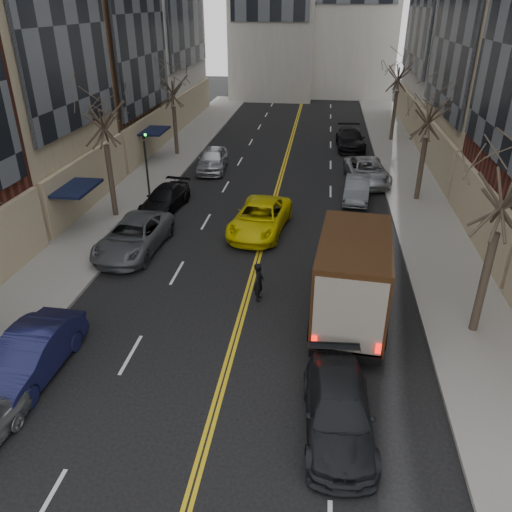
{
  "coord_description": "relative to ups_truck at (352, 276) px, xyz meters",
  "views": [
    {
      "loc": [
        2.76,
        -5.37,
        11.15
      ],
      "look_at": [
        0.45,
        11.91,
        2.2
      ],
      "focal_mm": 35.0,
      "sensor_mm": 36.0,
      "label": 1
    }
  ],
  "objects": [
    {
      "name": "sidewalk_left",
      "position": [
        -13.2,
        15.59,
        -1.77
      ],
      "size": [
        4.0,
        66.0,
        0.15
      ],
      "primitive_type": "cube",
      "color": "slate",
      "rests_on": "ground"
    },
    {
      "name": "sidewalk_right",
      "position": [
        4.8,
        15.59,
        -1.77
      ],
      "size": [
        4.0,
        66.0,
        0.15
      ],
      "primitive_type": "cube",
      "color": "slate",
      "rests_on": "ground"
    },
    {
      "name": "tree_lf_mid",
      "position": [
        -13.0,
        8.59,
        4.75
      ],
      "size": [
        3.2,
        3.2,
        8.91
      ],
      "color": "#382D23",
      "rests_on": "sidewalk_left"
    },
    {
      "name": "tree_lf_far",
      "position": [
        -13.0,
        21.59,
        4.18
      ],
      "size": [
        3.2,
        3.2,
        8.12
      ],
      "color": "#382D23",
      "rests_on": "sidewalk_left"
    },
    {
      "name": "tree_rt_near",
      "position": [
        4.6,
        -0.41,
        4.61
      ],
      "size": [
        3.2,
        3.2,
        8.71
      ],
      "color": "#382D23",
      "rests_on": "sidewalk_right"
    },
    {
      "name": "tree_rt_mid",
      "position": [
        4.6,
        13.59,
        4.32
      ],
      "size": [
        3.2,
        3.2,
        8.32
      ],
      "color": "#382D23",
      "rests_on": "sidewalk_right"
    },
    {
      "name": "tree_rt_far",
      "position": [
        4.6,
        28.59,
        4.9
      ],
      "size": [
        3.2,
        3.2,
        9.11
      ],
      "color": "#382D23",
      "rests_on": "sidewalk_right"
    },
    {
      "name": "traffic_signal",
      "position": [
        -11.6,
        10.59,
        0.97
      ],
      "size": [
        0.29,
        0.26,
        4.7
      ],
      "color": "black",
      "rests_on": "sidewalk_left"
    },
    {
      "name": "ups_truck",
      "position": [
        0.0,
        0.0,
        0.0
      ],
      "size": [
        3.16,
        6.87,
        3.66
      ],
      "rotation": [
        0.0,
        0.0,
        -0.08
      ],
      "color": "black",
      "rests_on": "ground"
    },
    {
      "name": "observer_sedan",
      "position": [
        -0.52,
        -5.91,
        -1.15
      ],
      "size": [
        2.24,
        4.91,
        1.39
      ],
      "rotation": [
        0.0,
        0.0,
        0.06
      ],
      "color": "black",
      "rests_on": "ground"
    },
    {
      "name": "taxi",
      "position": [
        -4.5,
        7.7,
        -1.06
      ],
      "size": [
        3.28,
        5.94,
        1.58
      ],
      "primitive_type": "imported",
      "rotation": [
        0.0,
        0.0,
        -0.12
      ],
      "color": "yellow",
      "rests_on": "ground"
    },
    {
      "name": "pedestrian",
      "position": [
        -3.67,
        0.82,
        -1.0
      ],
      "size": [
        0.43,
        0.63,
        1.69
      ],
      "primitive_type": "imported",
      "rotation": [
        0.0,
        0.0,
        1.54
      ],
      "color": "black",
      "rests_on": "ground"
    },
    {
      "name": "parked_lf_b",
      "position": [
        -10.5,
        -4.84,
        -1.06
      ],
      "size": [
        1.81,
        4.83,
        1.57
      ],
      "primitive_type": "imported",
      "rotation": [
        0.0,
        0.0,
        -0.03
      ],
      "color": "#111337",
      "rests_on": "ground"
    },
    {
      "name": "parked_lf_c",
      "position": [
        -10.39,
        4.54,
        -1.06
      ],
      "size": [
        2.88,
        5.76,
        1.56
      ],
      "primitive_type": "imported",
      "rotation": [
        0.0,
        0.0,
        -0.05
      ],
      "color": "#505358",
      "rests_on": "ground"
    },
    {
      "name": "parked_lf_d",
      "position": [
        -10.5,
        10.16,
        -1.17
      ],
      "size": [
        2.42,
        4.81,
        1.34
      ],
      "primitive_type": "imported",
      "rotation": [
        0.0,
        0.0,
        -0.12
      ],
      "color": "black",
      "rests_on": "ground"
    },
    {
      "name": "parked_lf_e",
      "position": [
        -9.3,
        18.07,
        -1.02
      ],
      "size": [
        2.29,
        4.97,
        1.65
      ],
      "primitive_type": "imported",
      "rotation": [
        0.0,
        0.0,
        0.07
      ],
      "color": "#B3B5BB",
      "rests_on": "ground"
    },
    {
      "name": "parked_rt_a",
      "position": [
        0.9,
        13.26,
        -1.14
      ],
      "size": [
        1.9,
        4.4,
        1.41
      ],
      "primitive_type": "imported",
      "rotation": [
        0.0,
        0.0,
        -0.1
      ],
      "color": "#55595D",
      "rests_on": "ground"
    },
    {
      "name": "parked_rt_b",
      "position": [
        1.72,
        16.86,
        -1.07
      ],
      "size": [
        3.23,
        5.86,
        1.55
      ],
      "primitive_type": "imported",
      "rotation": [
        0.0,
        0.0,
        0.12
      ],
      "color": "#A1A5A9",
      "rests_on": "ground"
    },
    {
      "name": "parked_rt_c",
      "position": [
        0.9,
        25.59,
        -1.04
      ],
      "size": [
        2.5,
        5.62,
        1.6
      ],
      "primitive_type": "imported",
      "rotation": [
        0.0,
        0.0,
        0.05
      ],
      "color": "black",
      "rests_on": "ground"
    }
  ]
}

